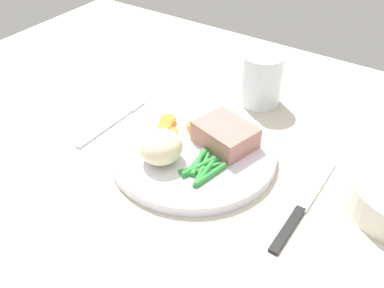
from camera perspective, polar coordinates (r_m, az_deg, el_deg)
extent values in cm
cube|color=beige|center=(69.71, -0.97, -1.75)|extent=(120.00, 90.00, 2.00)
cylinder|color=white|center=(67.66, 0.00, -1.20)|extent=(25.97, 25.97, 1.60)
cube|color=#B2756B|center=(67.44, 4.42, 1.24)|extent=(10.23, 8.95, 3.47)
ellipsoid|color=beige|center=(63.77, -4.09, -0.38)|extent=(6.35, 6.60, 4.93)
cylinder|color=orange|center=(70.14, -3.84, 1.78)|extent=(1.84, 1.84, 1.25)
cylinder|color=orange|center=(72.07, -3.37, 2.79)|extent=(2.41, 2.41, 1.00)
cylinder|color=orange|center=(72.58, -2.86, 3.04)|extent=(2.05, 2.05, 0.88)
cylinder|color=orange|center=(70.72, -3.56, 2.09)|extent=(2.10, 2.10, 1.16)
cylinder|color=orange|center=(70.18, 0.35, 1.82)|extent=(2.38, 2.38, 1.08)
cylinder|color=orange|center=(69.67, -2.56, 1.44)|extent=(1.85, 1.85, 1.04)
cylinder|color=orange|center=(70.80, 0.30, 2.26)|extent=(2.36, 2.36, 1.23)
cylinder|color=orange|center=(72.69, -3.19, 3.16)|extent=(2.45, 2.45, 1.04)
cylinder|color=#2D8C38|center=(62.96, 1.17, -3.42)|extent=(3.58, 5.63, 0.62)
cylinder|color=#2D8C38|center=(63.22, 1.36, -3.21)|extent=(2.92, 7.78, 0.65)
cylinder|color=#2D8C38|center=(64.21, 0.84, -2.34)|extent=(2.57, 6.08, 0.80)
cylinder|color=#2D8C38|center=(62.12, 2.46, -4.03)|extent=(2.06, 6.30, 0.81)
cylinder|color=#2D8C38|center=(64.06, 1.74, -2.57)|extent=(4.83, 7.60, 0.62)
cylinder|color=#2D8C38|center=(62.53, 1.77, -3.70)|extent=(1.51, 6.21, 0.76)
cylinder|color=#2D8C38|center=(63.33, 0.91, -2.99)|extent=(2.82, 6.02, 0.85)
cylinder|color=#2D8C38|center=(65.26, 1.28, -1.56)|extent=(1.48, 7.89, 0.81)
cube|color=silver|center=(75.52, -11.35, 2.10)|extent=(1.00, 13.00, 0.40)
cube|color=silver|center=(80.73, -7.67, 5.12)|extent=(0.24, 3.60, 0.40)
cube|color=silver|center=(80.50, -7.45, 5.04)|extent=(0.24, 3.60, 0.40)
cube|color=silver|center=(80.27, -7.23, 4.95)|extent=(0.24, 3.60, 0.40)
cube|color=silver|center=(80.05, -7.01, 4.87)|extent=(0.24, 3.60, 0.40)
cube|color=black|center=(58.63, 12.44, -10.90)|extent=(1.30, 9.00, 0.64)
cube|color=silver|center=(65.56, 15.98, -5.24)|extent=(1.70, 12.00, 0.40)
cylinder|color=silver|center=(79.87, 9.13, 8.43)|extent=(7.44, 7.44, 9.57)
cylinder|color=silver|center=(81.38, 8.92, 6.58)|extent=(6.84, 6.84, 3.52)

